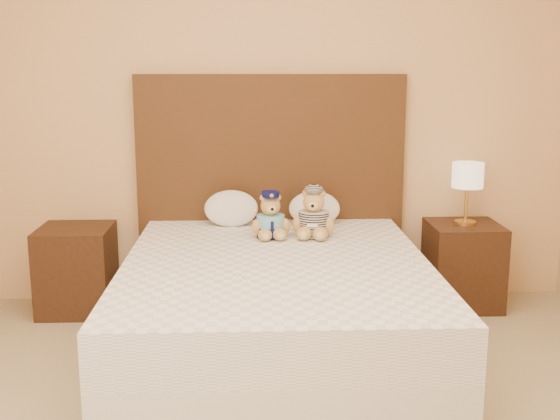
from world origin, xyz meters
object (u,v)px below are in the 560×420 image
(bed, at_px, (276,310))
(lamp, at_px, (468,178))
(nightstand_right, at_px, (463,265))
(nightstand_left, at_px, (77,269))
(pillow_right, at_px, (314,207))
(teddy_prisoner, at_px, (314,213))
(pillow_left, at_px, (231,207))
(teddy_police, at_px, (271,215))

(bed, bearing_deg, lamp, 32.62)
(bed, distance_m, nightstand_right, 1.48)
(nightstand_left, height_order, pillow_right, pillow_right)
(nightstand_right, relative_size, teddy_prisoner, 1.87)
(nightstand_right, distance_m, pillow_left, 1.56)
(nightstand_left, height_order, lamp, lamp)
(lamp, bearing_deg, pillow_right, 178.24)
(nightstand_right, bearing_deg, lamp, 180.00)
(nightstand_left, distance_m, nightstand_right, 2.50)
(nightstand_right, distance_m, teddy_police, 1.37)
(nightstand_right, xyz_separation_m, teddy_police, (-1.27, -0.31, 0.41))
(teddy_police, bearing_deg, pillow_left, 119.23)
(lamp, xyz_separation_m, teddy_prisoner, (-1.01, -0.31, -0.15))
(lamp, bearing_deg, pillow_left, 178.86)
(lamp, height_order, teddy_police, lamp)
(nightstand_right, distance_m, pillow_right, 1.05)
(teddy_prisoner, height_order, pillow_right, teddy_prisoner)
(teddy_police, distance_m, pillow_right, 0.45)
(bed, bearing_deg, pillow_left, 107.30)
(bed, bearing_deg, pillow_right, 71.67)
(nightstand_right, bearing_deg, teddy_police, -166.13)
(teddy_police, height_order, pillow_right, teddy_police)
(nightstand_left, bearing_deg, lamp, 0.00)
(nightstand_left, xyz_separation_m, lamp, (2.50, 0.00, 0.57))
(nightstand_right, height_order, pillow_right, pillow_right)
(pillow_right, bearing_deg, nightstand_right, -1.76)
(teddy_prisoner, height_order, pillow_left, teddy_prisoner)
(nightstand_left, bearing_deg, nightstand_right, 0.00)
(lamp, relative_size, pillow_left, 1.16)
(nightstand_left, relative_size, teddy_prisoner, 1.87)
(bed, relative_size, pillow_right, 6.11)
(bed, relative_size, lamp, 5.00)
(nightstand_right, relative_size, pillow_left, 1.60)
(nightstand_right, xyz_separation_m, lamp, (-0.00, 0.00, 0.57))
(bed, relative_size, nightstand_right, 3.64)
(bed, height_order, teddy_police, teddy_police)
(teddy_prisoner, xyz_separation_m, pillow_right, (0.04, 0.34, -0.03))
(lamp, relative_size, teddy_prisoner, 1.36)
(lamp, bearing_deg, teddy_prisoner, -163.00)
(lamp, bearing_deg, nightstand_right, 0.00)
(nightstand_right, height_order, teddy_prisoner, teddy_prisoner)
(pillow_left, height_order, pillow_right, pillow_left)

